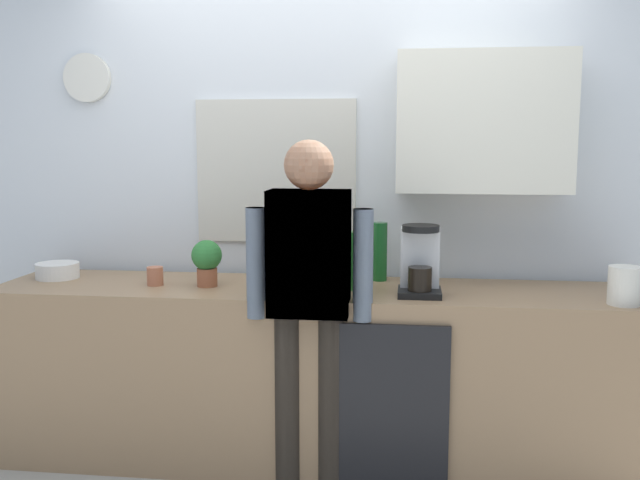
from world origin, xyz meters
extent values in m
cube|color=#937251|center=(0.00, 0.30, 0.44)|extent=(3.19, 0.64, 0.88)
cube|color=black|center=(0.35, -0.03, 0.40)|extent=(0.56, 0.02, 0.79)
cube|color=silver|center=(0.00, 0.73, 1.30)|extent=(4.79, 0.10, 2.60)
cube|color=beige|center=(-0.27, 0.67, 1.43)|extent=(0.86, 0.02, 0.76)
cube|color=#8CA5C6|center=(-0.27, 0.67, 1.43)|extent=(0.80, 0.02, 0.70)
cube|color=silver|center=(0.79, 0.52, 1.68)|extent=(0.84, 0.32, 0.68)
cylinder|color=silver|center=(-1.31, 0.66, 1.93)|extent=(0.26, 0.03, 0.26)
cube|color=black|center=(0.49, 0.18, 0.90)|extent=(0.20, 0.20, 0.03)
cube|color=silver|center=(0.49, 0.24, 1.05)|extent=(0.18, 0.08, 0.28)
cylinder|color=black|center=(0.49, 0.15, 0.97)|extent=(0.11, 0.11, 0.11)
cylinder|color=black|center=(0.49, 0.18, 1.20)|extent=(0.17, 0.17, 0.03)
cylinder|color=#2D8C33|center=(0.18, 0.29, 1.02)|extent=(0.09, 0.09, 0.28)
cylinder|color=black|center=(-0.11, 0.41, 0.97)|extent=(0.06, 0.06, 0.18)
cylinder|color=#195923|center=(0.29, 0.51, 1.03)|extent=(0.07, 0.07, 0.30)
cylinder|color=#B26647|center=(-0.81, 0.25, 0.93)|extent=(0.08, 0.08, 0.09)
cylinder|color=white|center=(-1.38, 0.37, 0.92)|extent=(0.22, 0.22, 0.08)
cylinder|color=#9E5638|center=(-0.55, 0.26, 0.93)|extent=(0.10, 0.10, 0.09)
sphere|color=#2D7233|center=(-0.55, 0.26, 1.04)|extent=(0.15, 0.15, 0.15)
cylinder|color=silver|center=(1.38, 0.10, 0.97)|extent=(0.14, 0.14, 0.17)
cylinder|color=black|center=(-0.10, 0.00, 0.41)|extent=(0.12, 0.12, 0.82)
cylinder|color=black|center=(0.10, 0.00, 0.41)|extent=(0.12, 0.12, 0.82)
cube|color=#262633|center=(0.00, 0.00, 1.10)|extent=(0.36, 0.20, 0.56)
sphere|color=#D8AD8C|center=(0.00, 0.00, 1.49)|extent=(0.22, 0.22, 0.22)
cylinder|color=#262633|center=(-0.24, 0.00, 1.05)|extent=(0.09, 0.09, 0.50)
cylinder|color=#262633|center=(0.24, 0.00, 1.05)|extent=(0.09, 0.09, 0.50)
cylinder|color=brown|center=(-0.10, 0.00, 0.41)|extent=(0.12, 0.12, 0.82)
cylinder|color=brown|center=(0.10, 0.00, 0.41)|extent=(0.12, 0.12, 0.82)
cube|color=silver|center=(0.00, 0.00, 1.10)|extent=(0.36, 0.20, 0.56)
sphere|color=#D8AD8C|center=(0.00, 0.00, 1.49)|extent=(0.22, 0.22, 0.22)
cylinder|color=silver|center=(-0.24, 0.00, 1.05)|extent=(0.09, 0.09, 0.50)
cylinder|color=silver|center=(0.24, 0.00, 1.05)|extent=(0.09, 0.09, 0.50)
camera|label=1|loc=(0.43, -3.07, 1.59)|focal=39.77mm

